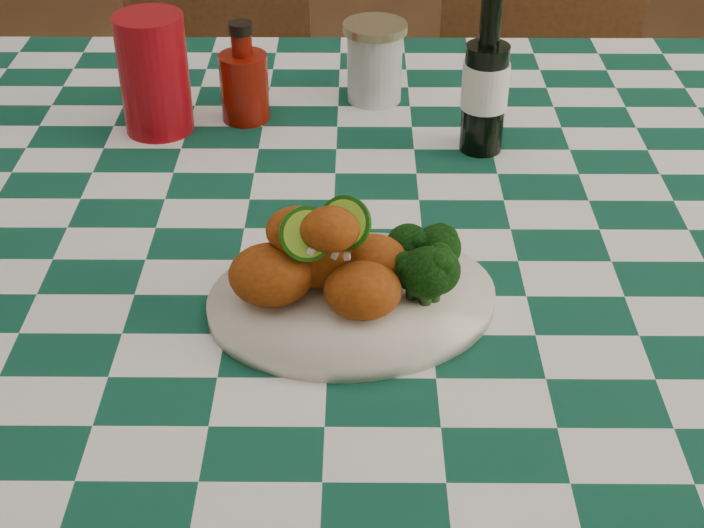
# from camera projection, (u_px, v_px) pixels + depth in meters

# --- Properties ---
(dining_table) EXTENTS (1.66, 1.06, 0.79)m
(dining_table) POSITION_uv_depth(u_px,v_px,m) (337.00, 435.00, 1.41)
(dining_table) COLOR #0D4332
(dining_table) RESTS_ON ground
(plate) EXTENTS (0.33, 0.28, 0.02)m
(plate) POSITION_uv_depth(u_px,v_px,m) (352.00, 301.00, 1.00)
(plate) COLOR silver
(plate) RESTS_ON dining_table
(fried_chicken_pile) EXTENTS (0.16, 0.12, 0.10)m
(fried_chicken_pile) POSITION_uv_depth(u_px,v_px,m) (330.00, 252.00, 0.97)
(fried_chicken_pile) COLOR #983E0E
(fried_chicken_pile) RESTS_ON plate
(broccoli_side) EXTENTS (0.08, 0.08, 0.06)m
(broccoli_side) POSITION_uv_depth(u_px,v_px,m) (430.00, 263.00, 0.99)
(broccoli_side) COLOR black
(broccoli_side) RESTS_ON plate
(red_tumbler) EXTENTS (0.11, 0.11, 0.16)m
(red_tumbler) POSITION_uv_depth(u_px,v_px,m) (154.00, 74.00, 1.29)
(red_tumbler) COLOR maroon
(red_tumbler) RESTS_ON dining_table
(ketchup_bottle) EXTENTS (0.09, 0.09, 0.14)m
(ketchup_bottle) POSITION_uv_depth(u_px,v_px,m) (243.00, 72.00, 1.33)
(ketchup_bottle) COLOR #6E0F05
(ketchup_bottle) RESTS_ON dining_table
(mason_jar) EXTENTS (0.12, 0.12, 0.11)m
(mason_jar) POSITION_uv_depth(u_px,v_px,m) (375.00, 62.00, 1.39)
(mason_jar) COLOR #B2BCBA
(mason_jar) RESTS_ON dining_table
(beer_bottle) EXTENTS (0.07, 0.07, 0.21)m
(beer_bottle) POSITION_uv_depth(u_px,v_px,m) (486.00, 73.00, 1.23)
(beer_bottle) COLOR black
(beer_bottle) RESTS_ON dining_table
(wooden_chair_left) EXTENTS (0.39, 0.41, 0.83)m
(wooden_chair_left) POSITION_uv_depth(u_px,v_px,m) (220.00, 163.00, 2.03)
(wooden_chair_left) COLOR #472814
(wooden_chair_left) RESTS_ON ground
(wooden_chair_right) EXTENTS (0.44, 0.45, 0.88)m
(wooden_chair_right) POSITION_uv_depth(u_px,v_px,m) (533.00, 168.00, 1.96)
(wooden_chair_right) COLOR #472814
(wooden_chair_right) RESTS_ON ground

